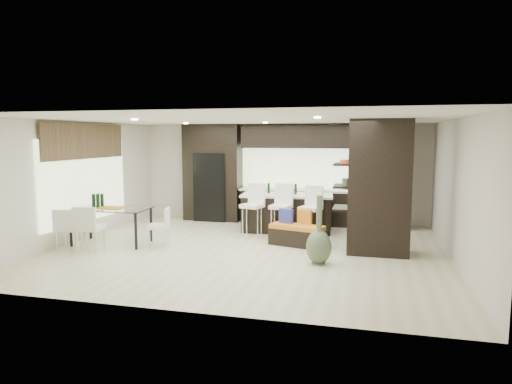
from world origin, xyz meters
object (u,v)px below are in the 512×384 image
(dining_table, at_px, (112,226))
(chair_far, at_px, (69,231))
(kitchen_island, at_px, (287,213))
(stool_mid, at_px, (281,217))
(floor_vase, at_px, (319,230))
(chair_end, at_px, (159,229))
(chair_near, at_px, (90,231))
(bench, at_px, (297,235))
(stool_right, at_px, (310,218))
(stool_left, at_px, (252,215))

(dining_table, relative_size, chair_far, 2.01)
(kitchen_island, bearing_deg, stool_mid, -95.21)
(floor_vase, bearing_deg, chair_end, 171.71)
(stool_mid, bearing_deg, chair_near, -137.82)
(bench, distance_m, chair_far, 4.78)
(stool_right, xyz_separation_m, bench, (-0.20, -0.65, -0.27))
(kitchen_island, height_order, stool_left, stool_left)
(stool_left, distance_m, bench, 1.37)
(chair_end, bearing_deg, bench, -88.24)
(kitchen_island, relative_size, dining_table, 1.35)
(kitchen_island, xyz_separation_m, chair_near, (-3.49, -3.08, -0.02))
(stool_mid, relative_size, stool_right, 1.02)
(stool_left, height_order, floor_vase, floor_vase)
(bench, bearing_deg, chair_near, -141.59)
(floor_vase, bearing_deg, stool_left, 132.02)
(stool_left, relative_size, floor_vase, 0.79)
(stool_mid, bearing_deg, kitchen_island, 99.15)
(stool_left, relative_size, dining_table, 0.61)
(dining_table, bearing_deg, kitchen_island, 29.96)
(stool_right, bearing_deg, stool_mid, -162.95)
(kitchen_island, bearing_deg, chair_near, -143.84)
(kitchen_island, xyz_separation_m, chair_far, (-4.01, -3.06, -0.05))
(floor_vase, relative_size, chair_end, 1.65)
(stool_mid, xyz_separation_m, chair_far, (-4.01, -2.25, -0.10))
(chair_near, relative_size, chair_end, 1.15)
(dining_table, bearing_deg, chair_far, -127.22)
(stool_left, bearing_deg, floor_vase, -31.07)
(chair_far, bearing_deg, stool_left, 23.62)
(stool_left, distance_m, stool_right, 1.38)
(bench, xyz_separation_m, chair_near, (-3.98, -1.62, 0.22))
(stool_mid, distance_m, dining_table, 3.80)
(stool_mid, xyz_separation_m, chair_end, (-2.37, -1.48, -0.12))
(chair_far, relative_size, chair_end, 1.06)
(stool_mid, height_order, chair_near, stool_mid)
(kitchen_island, xyz_separation_m, stool_right, (0.69, -0.80, 0.03))
(chair_near, bearing_deg, bench, 16.62)
(stool_right, relative_size, dining_table, 0.60)
(kitchen_island, relative_size, chair_near, 2.50)
(dining_table, bearing_deg, chair_near, -93.26)
(stool_right, xyz_separation_m, chair_near, (-4.18, -2.28, -0.05))
(dining_table, height_order, chair_near, chair_near)
(dining_table, bearing_deg, floor_vase, -9.54)
(chair_far, bearing_deg, stool_right, 15.14)
(stool_right, distance_m, chair_near, 4.76)
(kitchen_island, distance_m, chair_far, 5.05)
(chair_near, bearing_deg, chair_end, 29.61)
(dining_table, bearing_deg, chair_end, -3.26)
(stool_left, bearing_deg, stool_mid, 16.77)
(stool_left, bearing_deg, kitchen_island, 66.40)
(dining_table, bearing_deg, stool_left, 24.59)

